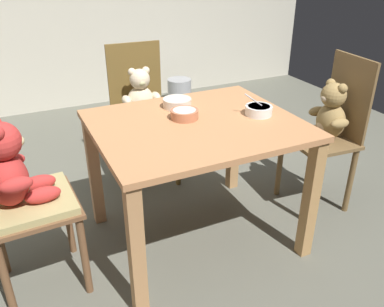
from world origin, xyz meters
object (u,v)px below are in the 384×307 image
teddy_chair_near_right (329,122)px  metal_pail (179,91)px  porridge_bowl_white_near_right (259,110)px  porridge_bowl_terracotta_center (184,114)px  teddy_chair_near_left (15,185)px  teddy_chair_far_center (141,104)px  dining_table (196,143)px  porridge_bowl_cream_far_center (178,103)px

teddy_chair_near_right → metal_pail: teddy_chair_near_right is taller
porridge_bowl_white_near_right → porridge_bowl_terracotta_center: porridge_bowl_white_near_right is taller
teddy_chair_near_right → teddy_chair_near_left: size_ratio=1.07×
teddy_chair_near_right → teddy_chair_near_left: bearing=4.4°
teddy_chair_far_center → metal_pail: 1.64m
porridge_bowl_white_near_right → metal_pail: size_ratio=0.57×
dining_table → teddy_chair_far_center: 0.83m
porridge_bowl_terracotta_center → metal_pail: bearing=67.1°
teddy_chair_far_center → porridge_bowl_white_near_right: 0.97m
teddy_chair_near_right → teddy_chair_far_center: teddy_chair_near_right is taller
metal_pail → teddy_chair_near_right: bearing=-88.5°
dining_table → teddy_chair_near_right: (0.90, -0.01, -0.03)m
teddy_chair_near_right → porridge_bowl_white_near_right: size_ratio=6.48×
teddy_chair_near_left → porridge_bowl_terracotta_center: teddy_chair_near_left is taller
teddy_chair_far_center → porridge_bowl_cream_far_center: bearing=5.5°
teddy_chair_near_left → teddy_chair_near_right: bearing=-3.0°
teddy_chair_near_right → metal_pail: bearing=-84.0°
teddy_chair_near_left → metal_pail: bearing=48.4°
dining_table → metal_pail: (0.84, 2.15, -0.47)m
dining_table → porridge_bowl_cream_far_center: porridge_bowl_cream_far_center is taller
teddy_chair_near_right → teddy_chair_far_center: 1.25m
teddy_chair_far_center → porridge_bowl_white_near_right: (0.37, -0.87, 0.19)m
teddy_chair_near_left → porridge_bowl_terracotta_center: bearing=2.6°
teddy_chair_far_center → porridge_bowl_terracotta_center: teddy_chair_far_center is taller
porridge_bowl_terracotta_center → teddy_chair_far_center: bearing=89.3°
dining_table → porridge_bowl_white_near_right: (0.35, -0.05, 0.15)m
porridge_bowl_cream_far_center → metal_pail: size_ratio=0.60×
porridge_bowl_terracotta_center → metal_pail: 2.34m
dining_table → teddy_chair_near_left: (-0.89, -0.01, -0.02)m
porridge_bowl_white_near_right → porridge_bowl_terracotta_center: (-0.38, 0.12, -0.00)m
teddy_chair_near_right → porridge_bowl_white_near_right: teddy_chair_near_right is taller
porridge_bowl_terracotta_center → porridge_bowl_cream_far_center: bearing=78.5°
dining_table → teddy_chair_near_left: 0.89m
teddy_chair_far_center → porridge_bowl_terracotta_center: bearing=2.3°
teddy_chair_near_right → porridge_bowl_terracotta_center: 0.95m
porridge_bowl_cream_far_center → metal_pail: porridge_bowl_cream_far_center is taller
dining_table → porridge_bowl_cream_far_center: bearing=89.5°
teddy_chair_near_right → teddy_chair_near_left: 1.79m
teddy_chair_near_left → teddy_chair_far_center: (0.87, 0.83, -0.03)m
teddy_chair_near_right → metal_pail: (-0.06, 2.16, -0.44)m
dining_table → teddy_chair_far_center: bearing=91.6°
teddy_chair_near_right → porridge_bowl_cream_far_center: 0.95m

